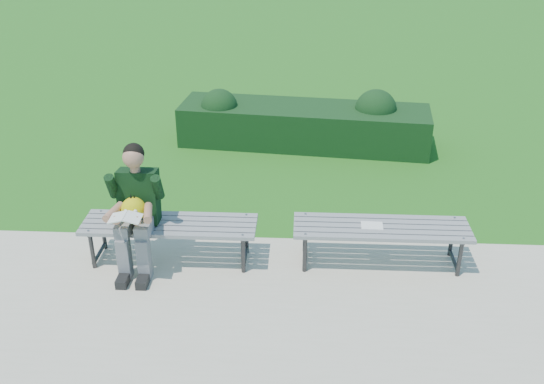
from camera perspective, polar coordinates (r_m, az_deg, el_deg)
ground at (r=6.88m, az=-0.64°, el=-4.47°), size 80.00×80.00×0.00m
walkway at (r=5.46m, az=-1.82°, el=-14.00°), size 30.00×3.50×0.02m
hedge at (r=9.29m, az=3.10°, el=6.52°), size 3.82×1.33×0.88m
bench_left at (r=6.37m, az=-9.61°, el=-3.31°), size 1.80×0.50×0.46m
bench_right at (r=6.33m, az=10.25°, el=-3.59°), size 1.80×0.50×0.46m
seated_boy at (r=6.22m, az=-12.70°, el=-1.26°), size 0.56×0.76×1.31m
paper_sheet at (r=6.28m, az=9.39°, el=-3.13°), size 0.23×0.17×0.01m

